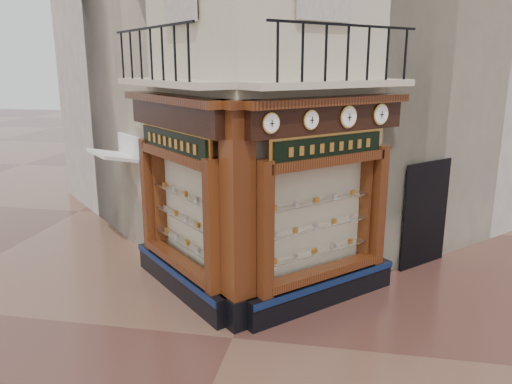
% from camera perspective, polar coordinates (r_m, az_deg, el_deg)
% --- Properties ---
extents(ground, '(80.00, 80.00, 0.00)m').
position_cam_1_polar(ground, '(8.87, -2.70, -16.33)').
color(ground, '#4F2D25').
rests_on(ground, ground).
extents(main_building, '(11.31, 11.31, 12.00)m').
position_cam_1_polar(main_building, '(13.77, 3.19, 20.48)').
color(main_building, beige).
rests_on(main_building, ground).
extents(neighbour_left, '(11.31, 11.31, 11.00)m').
position_cam_1_polar(neighbour_left, '(16.63, -4.59, 17.67)').
color(neighbour_left, beige).
rests_on(neighbour_left, ground).
extents(neighbour_right, '(11.31, 11.31, 11.00)m').
position_cam_1_polar(neighbour_right, '(16.10, 13.56, 17.45)').
color(neighbour_right, beige).
rests_on(neighbour_right, ground).
extents(shopfront_left, '(2.86, 2.86, 3.98)m').
position_cam_1_polar(shopfront_left, '(9.87, -8.74, -0.78)').
color(shopfront_left, black).
rests_on(shopfront_left, ground).
extents(shopfront_right, '(2.86, 2.86, 3.98)m').
position_cam_1_polar(shopfront_right, '(9.35, 7.79, -1.59)').
color(shopfront_right, black).
rests_on(shopfront_right, ground).
extents(corner_pilaster, '(0.85, 0.85, 3.98)m').
position_cam_1_polar(corner_pilaster, '(8.52, -2.09, -3.27)').
color(corner_pilaster, black).
rests_on(corner_pilaster, ground).
extents(balcony, '(5.94, 2.97, 1.03)m').
position_cam_1_polar(balcony, '(9.09, -0.85, 12.41)').
color(balcony, beige).
rests_on(balcony, ground).
extents(clock_a, '(0.27, 0.27, 0.34)m').
position_cam_1_polar(clock_a, '(8.02, 1.70, 7.87)').
color(clock_a, gold).
rests_on(clock_a, ground).
extents(clock_b, '(0.27, 0.27, 0.34)m').
position_cam_1_polar(clock_b, '(8.54, 6.28, 8.19)').
color(clock_b, gold).
rests_on(clock_b, ground).
extents(clock_c, '(0.32, 0.32, 0.40)m').
position_cam_1_polar(clock_c, '(9.13, 10.50, 8.43)').
color(clock_c, gold).
rests_on(clock_c, ground).
extents(clock_d, '(0.32, 0.32, 0.40)m').
position_cam_1_polar(clock_d, '(9.74, 14.05, 8.60)').
color(clock_d, gold).
rests_on(clock_d, ground).
extents(awning, '(1.55, 1.55, 0.25)m').
position_cam_1_polar(awning, '(13.10, -15.40, -6.39)').
color(awning, white).
rests_on(awning, ground).
extents(signboard_left, '(2.07, 2.07, 0.55)m').
position_cam_1_polar(signboard_left, '(9.61, -9.41, 5.63)').
color(signboard_left, gold).
rests_on(signboard_left, ground).
extents(signboard_right, '(1.94, 1.94, 0.52)m').
position_cam_1_polar(signboard_right, '(9.05, 8.36, 5.15)').
color(signboard_right, gold).
rests_on(signboard_right, ground).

